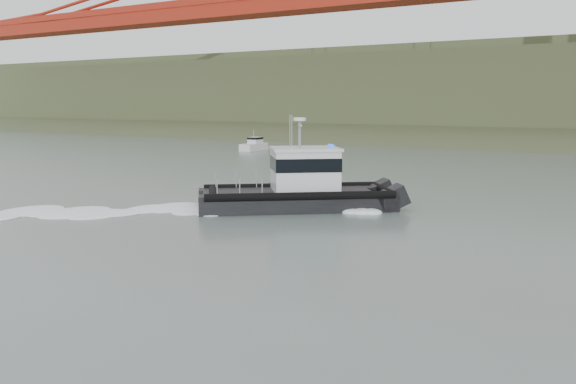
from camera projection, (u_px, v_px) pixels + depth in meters
name	position (u px, v px, depth m)	size (l,w,h in m)	color
ground	(150.00, 289.00, 22.50)	(400.00, 400.00, 0.00)	slate
patrol_boat	(299.00, 185.00, 39.34)	(11.87, 10.98, 5.77)	black
motorboat	(254.00, 145.00, 87.23)	(2.30, 5.30, 2.82)	silver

